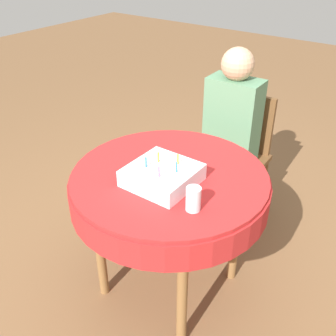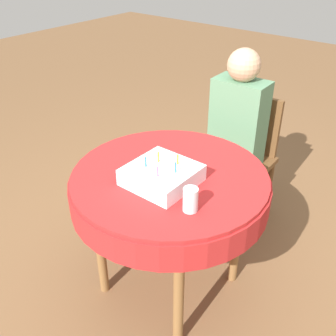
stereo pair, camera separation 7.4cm
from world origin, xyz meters
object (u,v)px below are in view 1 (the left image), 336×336
birthday_cake (162,175)px  drinking_glass (193,199)px  person (231,125)px  chair (234,152)px

birthday_cake → drinking_glass: size_ratio=2.74×
person → birthday_cake: size_ratio=4.01×
chair → drinking_glass: drinking_glass is taller
chair → birthday_cake: bearing=-86.1°
chair → person: (0.00, -0.09, 0.24)m
chair → birthday_cake: (0.09, -0.93, 0.33)m
birthday_cake → person: bearing=96.3°
chair → person: person is taller
person → drinking_glass: bearing=-73.0°
person → chair: bearing=90.0°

